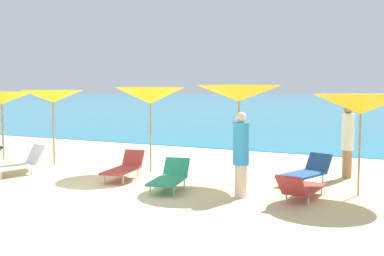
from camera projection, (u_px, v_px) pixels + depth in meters
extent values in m
cube|color=beige|center=(238.00, 148.00, 18.31)|extent=(50.00, 100.00, 0.30)
cylinder|color=#9E7F59|center=(3.00, 127.00, 14.18)|extent=(0.06, 0.06, 2.09)
cone|color=yellow|center=(2.00, 98.00, 14.11)|extent=(2.07, 2.07, 0.41)
sphere|color=#9E7F59|center=(1.00, 94.00, 14.10)|extent=(0.07, 0.07, 0.07)
cylinder|color=#9E7F59|center=(53.00, 129.00, 12.93)|extent=(0.05, 0.05, 2.14)
cone|color=yellow|center=(53.00, 96.00, 12.85)|extent=(1.78, 1.78, 0.37)
sphere|color=#9E7F59|center=(53.00, 92.00, 12.84)|extent=(0.07, 0.07, 0.07)
cylinder|color=#9E7F59|center=(151.00, 132.00, 11.84)|extent=(0.04, 0.04, 2.18)
cone|color=yellow|center=(150.00, 96.00, 11.76)|extent=(1.96, 1.96, 0.44)
sphere|color=#9E7F59|center=(150.00, 90.00, 11.75)|extent=(0.07, 0.07, 0.07)
cylinder|color=#9E7F59|center=(239.00, 137.00, 10.37)|extent=(0.04, 0.04, 2.23)
cone|color=yellow|center=(239.00, 93.00, 10.29)|extent=(2.08, 2.08, 0.37)
sphere|color=#9E7F59|center=(239.00, 88.00, 10.28)|extent=(0.07, 0.07, 0.07)
cylinder|color=#9E7F59|center=(359.00, 148.00, 9.11)|extent=(0.04, 0.04, 2.03)
cone|color=yellow|center=(361.00, 104.00, 9.04)|extent=(1.95, 1.95, 0.42)
sphere|color=#9E7F59|center=(361.00, 98.00, 9.03)|extent=(0.07, 0.07, 0.07)
cube|color=#A53333|center=(121.00, 170.00, 10.68)|extent=(0.77, 1.29, 0.05)
cube|color=#A53333|center=(133.00, 158.00, 11.34)|extent=(0.58, 0.35, 0.42)
cylinder|color=silver|center=(105.00, 179.00, 10.39)|extent=(0.04, 0.04, 0.24)
cylinder|color=silver|center=(123.00, 180.00, 10.25)|extent=(0.04, 0.04, 0.24)
cylinder|color=silver|center=(121.00, 172.00, 11.20)|extent=(0.04, 0.04, 0.24)
cylinder|color=silver|center=(138.00, 173.00, 11.06)|extent=(0.04, 0.04, 0.24)
cube|color=#A53333|center=(305.00, 189.00, 8.96)|extent=(0.65, 1.31, 0.05)
cube|color=#A53333|center=(291.00, 186.00, 8.24)|extent=(0.54, 0.49, 0.45)
cylinder|color=silver|center=(322.00, 191.00, 9.19)|extent=(0.04, 0.04, 0.17)
cylinder|color=silver|center=(301.00, 189.00, 9.43)|extent=(0.04, 0.04, 0.17)
cylinder|color=silver|center=(308.00, 200.00, 8.45)|extent=(0.04, 0.04, 0.17)
cylinder|color=silver|center=(286.00, 197.00, 8.69)|extent=(0.04, 0.04, 0.17)
cube|color=#268C66|center=(167.00, 181.00, 9.53)|extent=(0.84, 1.25, 0.05)
cube|color=#268C66|center=(176.00, 167.00, 10.19)|extent=(0.64, 0.42, 0.41)
cylinder|color=silver|center=(150.00, 190.00, 9.26)|extent=(0.04, 0.04, 0.22)
cylinder|color=silver|center=(174.00, 191.00, 9.13)|extent=(0.04, 0.04, 0.22)
cylinder|color=silver|center=(162.00, 182.00, 10.03)|extent=(0.04, 0.04, 0.22)
cylinder|color=silver|center=(184.00, 183.00, 9.90)|extent=(0.04, 0.04, 0.22)
cube|color=white|center=(10.00, 168.00, 11.25)|extent=(0.84, 1.28, 0.05)
cube|color=white|center=(36.00, 155.00, 11.79)|extent=(0.62, 0.45, 0.53)
cylinder|color=silver|center=(1.00, 176.00, 10.82)|extent=(0.04, 0.04, 0.21)
cylinder|color=silver|center=(22.00, 169.00, 11.77)|extent=(0.04, 0.04, 0.21)
cylinder|color=silver|center=(31.00, 171.00, 11.45)|extent=(0.04, 0.04, 0.21)
cube|color=#1E478C|center=(303.00, 174.00, 10.22)|extent=(0.99, 1.30, 0.05)
cube|color=#1E478C|center=(319.00, 162.00, 10.68)|extent=(0.66, 0.48, 0.44)
cylinder|color=silver|center=(284.00, 181.00, 10.18)|extent=(0.04, 0.04, 0.22)
cylinder|color=silver|center=(304.00, 184.00, 9.79)|extent=(0.04, 0.04, 0.22)
cylinder|color=silver|center=(303.00, 176.00, 10.73)|extent=(0.04, 0.04, 0.22)
cylinder|color=silver|center=(323.00, 179.00, 10.34)|extent=(0.04, 0.04, 0.22)
cylinder|color=beige|center=(241.00, 181.00, 9.04)|extent=(0.25, 0.25, 0.68)
cylinder|color=#3399D8|center=(241.00, 144.00, 8.98)|extent=(0.34, 0.34, 0.88)
sphere|color=beige|center=(241.00, 117.00, 8.94)|extent=(0.22, 0.22, 0.22)
cylinder|color=#A3704C|center=(347.00, 164.00, 11.07)|extent=(0.24, 0.24, 0.71)
cylinder|color=white|center=(348.00, 132.00, 11.01)|extent=(0.31, 0.31, 0.92)
sphere|color=#A3704C|center=(349.00, 109.00, 10.96)|extent=(0.23, 0.23, 0.23)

